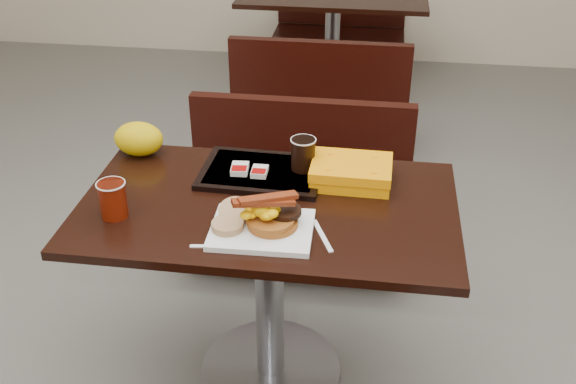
# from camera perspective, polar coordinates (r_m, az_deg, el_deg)

# --- Properties ---
(floor) EXTENTS (6.00, 7.00, 0.01)m
(floor) POSITION_cam_1_polar(r_m,az_deg,el_deg) (2.62, -1.45, -15.05)
(floor) COLOR slate
(floor) RESTS_ON ground
(table_near) EXTENTS (1.20, 0.70, 0.75)m
(table_near) POSITION_cam_1_polar(r_m,az_deg,el_deg) (2.36, -1.57, -8.72)
(table_near) COLOR black
(table_near) RESTS_ON floor
(bench_near_n) EXTENTS (1.00, 0.46, 0.72)m
(bench_near_n) POSITION_cam_1_polar(r_m,az_deg,el_deg) (2.93, 0.65, -0.27)
(bench_near_n) COLOR black
(bench_near_n) RESTS_ON floor
(table_far) EXTENTS (1.20, 0.70, 0.75)m
(table_far) POSITION_cam_1_polar(r_m,az_deg,el_deg) (4.65, 3.74, 12.01)
(table_far) COLOR black
(table_far) RESTS_ON floor
(bench_far_s) EXTENTS (1.00, 0.46, 0.72)m
(bench_far_s) POSITION_cam_1_polar(r_m,az_deg,el_deg) (4.00, 2.89, 8.59)
(bench_far_s) COLOR black
(bench_far_s) RESTS_ON floor
(bench_far_n) EXTENTS (1.00, 0.46, 0.72)m
(bench_far_n) POSITION_cam_1_polar(r_m,az_deg,el_deg) (5.32, 4.38, 14.27)
(bench_far_n) COLOR black
(bench_far_n) RESTS_ON floor
(platter) EXTENTS (0.31, 0.24, 0.02)m
(platter) POSITION_cam_1_polar(r_m,az_deg,el_deg) (2.00, -2.24, -3.22)
(platter) COLOR white
(platter) RESTS_ON table_near
(pancake_stack) EXTENTS (0.19, 0.19, 0.03)m
(pancake_stack) POSITION_cam_1_polar(r_m,az_deg,el_deg) (1.99, -1.30, -2.47)
(pancake_stack) COLOR #A6541B
(pancake_stack) RESTS_ON platter
(sausage_patty) EXTENTS (0.12, 0.12, 0.01)m
(sausage_patty) POSITION_cam_1_polar(r_m,az_deg,el_deg) (2.00, -0.23, -1.65)
(sausage_patty) COLOR black
(sausage_patty) RESTS_ON pancake_stack
(scrambled_eggs) EXTENTS (0.11, 0.10, 0.05)m
(scrambled_eggs) POSITION_cam_1_polar(r_m,az_deg,el_deg) (1.97, -2.33, -1.54)
(scrambled_eggs) COLOR #F5A904
(scrambled_eggs) RESTS_ON pancake_stack
(bacon_strips) EXTENTS (0.20, 0.15, 0.01)m
(bacon_strips) POSITION_cam_1_polar(r_m,az_deg,el_deg) (1.94, -2.09, -0.79)
(bacon_strips) COLOR #4E0F05
(bacon_strips) RESTS_ON scrambled_eggs
(muffin_bottom) EXTENTS (0.11, 0.11, 0.02)m
(muffin_bottom) POSITION_cam_1_polar(r_m,az_deg,el_deg) (1.99, -5.15, -2.85)
(muffin_bottom) COLOR tan
(muffin_bottom) RESTS_ON platter
(muffin_top) EXTENTS (0.10, 0.10, 0.06)m
(muffin_top) POSITION_cam_1_polar(r_m,az_deg,el_deg) (2.03, -4.54, -1.65)
(muffin_top) COLOR tan
(muffin_top) RESTS_ON platter
(coffee_cup_near) EXTENTS (0.09, 0.09, 0.12)m
(coffee_cup_near) POSITION_cam_1_polar(r_m,az_deg,el_deg) (2.12, -14.63, -0.63)
(coffee_cup_near) COLOR maroon
(coffee_cup_near) RESTS_ON table_near
(fork) EXTENTS (0.13, 0.04, 0.00)m
(fork) POSITION_cam_1_polar(r_m,az_deg,el_deg) (1.96, -6.95, -4.59)
(fork) COLOR white
(fork) RESTS_ON table_near
(knife) EXTENTS (0.08, 0.16, 0.00)m
(knife) POSITION_cam_1_polar(r_m,az_deg,el_deg) (1.99, 2.93, -3.72)
(knife) COLOR white
(knife) RESTS_ON table_near
(condiment_syrup) EXTENTS (0.04, 0.03, 0.01)m
(condiment_syrup) POSITION_cam_1_polar(r_m,az_deg,el_deg) (2.20, -3.63, 0.07)
(condiment_syrup) COLOR #AD3C07
(condiment_syrup) RESTS_ON table_near
(condiment_ketchup) EXTENTS (0.05, 0.05, 0.01)m
(condiment_ketchup) POSITION_cam_1_polar(r_m,az_deg,el_deg) (2.15, -0.70, -0.62)
(condiment_ketchup) COLOR #8C0504
(condiment_ketchup) RESTS_ON table_near
(tray) EXTENTS (0.42, 0.30, 0.02)m
(tray) POSITION_cam_1_polar(r_m,az_deg,el_deg) (2.30, -2.23, 1.69)
(tray) COLOR black
(tray) RESTS_ON table_near
(hashbrown_sleeve_left) EXTENTS (0.06, 0.08, 0.02)m
(hashbrown_sleeve_left) POSITION_cam_1_polar(r_m,az_deg,el_deg) (2.28, -4.11, 1.98)
(hashbrown_sleeve_left) COLOR silver
(hashbrown_sleeve_left) RESTS_ON tray
(hashbrown_sleeve_right) EXTENTS (0.05, 0.07, 0.02)m
(hashbrown_sleeve_right) POSITION_cam_1_polar(r_m,az_deg,el_deg) (2.26, -2.43, 1.74)
(hashbrown_sleeve_right) COLOR silver
(hashbrown_sleeve_right) RESTS_ON tray
(coffee_cup_far) EXTENTS (0.08, 0.08, 0.11)m
(coffee_cup_far) POSITION_cam_1_polar(r_m,az_deg,el_deg) (2.27, 1.29, 3.23)
(coffee_cup_far) COLOR black
(coffee_cup_far) RESTS_ON tray
(clamshell) EXTENTS (0.27, 0.21, 0.07)m
(clamshell) POSITION_cam_1_polar(r_m,az_deg,el_deg) (2.25, 5.38, 1.68)
(clamshell) COLOR #FF9404
(clamshell) RESTS_ON table_near
(paper_bag) EXTENTS (0.20, 0.16, 0.12)m
(paper_bag) POSITION_cam_1_polar(r_m,az_deg,el_deg) (2.46, -12.55, 4.43)
(paper_bag) COLOR #DBCE07
(paper_bag) RESTS_ON table_near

